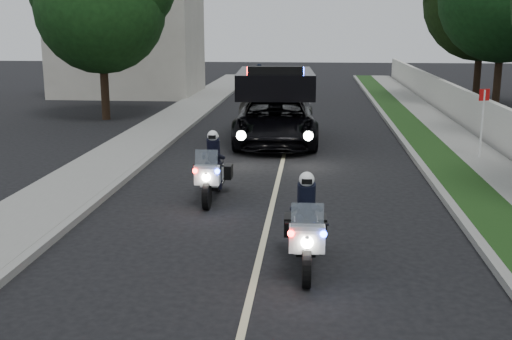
{
  "coord_description": "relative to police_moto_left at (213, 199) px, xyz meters",
  "views": [
    {
      "loc": [
        0.92,
        -10.75,
        4.12
      ],
      "look_at": [
        -0.31,
        2.6,
        1.0
      ],
      "focal_mm": 44.1,
      "sensor_mm": 36.0,
      "label": 1
    }
  ],
  "objects": [
    {
      "name": "ground",
      "position": [
        1.46,
        -3.68,
        0.0
      ],
      "size": [
        120.0,
        120.0,
        0.0
      ],
      "primitive_type": "plane",
      "color": "black",
      "rests_on": "ground"
    },
    {
      "name": "sign_post",
      "position": [
        7.46,
        4.92,
        0.0
      ],
      "size": [
        0.47,
        0.47,
        2.31
      ],
      "primitive_type": null,
      "rotation": [
        0.0,
        0.0,
        0.38
      ],
      "color": "#AA0C19",
      "rests_on": "ground"
    },
    {
      "name": "lane_marking",
      "position": [
        1.46,
        6.32,
        0.0
      ],
      "size": [
        0.12,
        50.0,
        0.01
      ],
      "primitive_type": "cube",
      "color": "#BFB78C",
      "rests_on": "ground"
    },
    {
      "name": "grass_verge",
      "position": [
        6.26,
        6.32,
        0.08
      ],
      "size": [
        1.2,
        60.0,
        0.16
      ],
      "primitive_type": "cube",
      "color": "#193814",
      "rests_on": "ground"
    },
    {
      "name": "tree_right_d",
      "position": [
        11.38,
        17.71,
        0.0
      ],
      "size": [
        7.37,
        7.37,
        10.44
      ],
      "primitive_type": null,
      "rotation": [
        0.0,
        0.0,
        -0.2
      ],
      "color": "#133914",
      "rests_on": "ground"
    },
    {
      "name": "sidewalk_left",
      "position": [
        -3.74,
        6.32,
        0.08
      ],
      "size": [
        2.0,
        60.0,
        0.16
      ],
      "primitive_type": "cube",
      "color": "gray",
      "rests_on": "ground"
    },
    {
      "name": "building_far",
      "position": [
        -8.54,
        22.32,
        3.5
      ],
      "size": [
        8.0,
        6.0,
        7.0
      ],
      "primitive_type": "cube",
      "color": "#A8A396",
      "rests_on": "ground"
    },
    {
      "name": "tree_right_e",
      "position": [
        11.0,
        20.12,
        0.0
      ],
      "size": [
        7.89,
        7.89,
        10.23
      ],
      "primitive_type": null,
      "rotation": [
        0.0,
        0.0,
        -0.35
      ],
      "color": "black",
      "rests_on": "ground"
    },
    {
      "name": "curb_left",
      "position": [
        -2.64,
        6.32,
        0.07
      ],
      "size": [
        0.2,
        60.0,
        0.15
      ],
      "primitive_type": "cube",
      "color": "gray",
      "rests_on": "ground"
    },
    {
      "name": "property_wall",
      "position": [
        8.56,
        6.32,
        0.75
      ],
      "size": [
        0.22,
        60.0,
        1.5
      ],
      "primitive_type": "cube",
      "color": "beige",
      "rests_on": "ground"
    },
    {
      "name": "bicycle",
      "position": [
        -0.78,
        21.57,
        0.0
      ],
      "size": [
        0.62,
        1.68,
        0.87
      ],
      "primitive_type": "imported",
      "rotation": [
        0.0,
        0.0,
        0.02
      ],
      "color": "black",
      "rests_on": "ground"
    },
    {
      "name": "cyclist",
      "position": [
        -0.78,
        21.57,
        0.0
      ],
      "size": [
        0.67,
        0.49,
        1.73
      ],
      "primitive_type": "imported",
      "rotation": [
        0.0,
        0.0,
        3.27
      ],
      "color": "black",
      "rests_on": "ground"
    },
    {
      "name": "police_moto_right",
      "position": [
        2.29,
        -4.15,
        0.0
      ],
      "size": [
        0.75,
        1.99,
        1.68
      ],
      "primitive_type": null,
      "rotation": [
        0.0,
        0.0,
        0.03
      ],
      "color": "silver",
      "rests_on": "ground"
    },
    {
      "name": "police_moto_left",
      "position": [
        0.0,
        0.0,
        0.0
      ],
      "size": [
        0.69,
        1.96,
        1.67
      ],
      "primitive_type": null,
      "rotation": [
        0.0,
        0.0,
        0.0
      ],
      "color": "silver",
      "rests_on": "ground"
    },
    {
      "name": "tree_left_near",
      "position": [
        -6.78,
        12.5,
        0.0
      ],
      "size": [
        6.78,
        6.78,
        9.31
      ],
      "primitive_type": null,
      "rotation": [
        0.0,
        0.0,
        0.25
      ],
      "color": "#153B13",
      "rests_on": "ground"
    },
    {
      "name": "police_suv",
      "position": [
        1.03,
        7.58,
        0.0
      ],
      "size": [
        3.17,
        6.25,
        2.96
      ],
      "primitive_type": "imported",
      "rotation": [
        0.0,
        0.0,
        0.06
      ],
      "color": "black",
      "rests_on": "ground"
    },
    {
      "name": "curb_right",
      "position": [
        5.56,
        6.32,
        0.07
      ],
      "size": [
        0.2,
        60.0,
        0.15
      ],
      "primitive_type": "cube",
      "color": "gray",
      "rests_on": "ground"
    },
    {
      "name": "sidewalk_right",
      "position": [
        7.56,
        6.32,
        0.08
      ],
      "size": [
        1.4,
        60.0,
        0.16
      ],
      "primitive_type": "cube",
      "color": "gray",
      "rests_on": "ground"
    }
  ]
}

